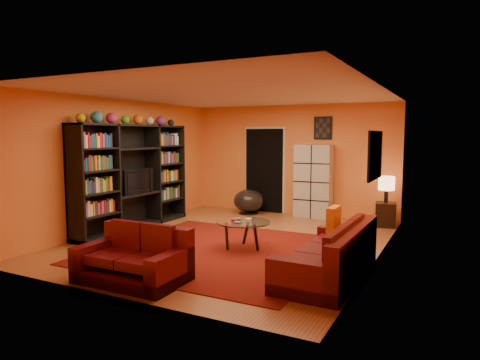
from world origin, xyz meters
The scene contains 20 objects.
floor centered at (0.00, 0.00, 0.00)m, with size 6.00×6.00×0.00m, color brown.
ceiling centered at (0.00, 0.00, 2.60)m, with size 6.00×6.00×0.00m, color white.
wall_back centered at (0.00, 3.00, 1.30)m, with size 6.00×6.00×0.00m, color orange.
wall_front centered at (0.00, -3.00, 1.30)m, with size 6.00×6.00×0.00m, color orange.
wall_left centered at (-2.50, 0.00, 1.30)m, with size 6.00×6.00×0.00m, color orange.
wall_right centered at (2.50, 0.00, 1.30)m, with size 6.00×6.00×0.00m, color orange.
rug centered at (0.10, -0.70, 0.01)m, with size 3.60×3.60×0.01m, color #510D09.
doorway centered at (-0.70, 2.96, 1.02)m, with size 0.95×0.10×2.04m, color black.
wall_art_right centered at (2.48, -0.30, 1.60)m, with size 0.03×1.00×0.70m, color black.
wall_art_back centered at (0.75, 2.98, 2.05)m, with size 0.42×0.03×0.52m, color black.
entertainment_unit centered at (-2.27, 0.00, 1.05)m, with size 0.45×3.00×2.10m, color black.
tv centered at (-2.23, 0.00, 0.97)m, with size 0.11×0.86×0.50m, color black.
sofa centered at (2.14, -1.14, 0.29)m, with size 0.90×2.14×0.85m.
loveseat centered at (-0.14, -2.42, 0.29)m, with size 1.40×0.85×0.85m.
throw_pillow centered at (1.95, -0.49, 0.63)m, with size 0.12×0.42×0.42m, color orange.
coffee_table centered at (0.41, -0.41, 0.41)m, with size 0.91×0.91×0.45m.
storage_cabinet centered at (0.60, 2.80, 0.84)m, with size 0.84×0.37×1.67m, color #B0ADA3.
bowl_chair centered at (-0.91, 2.50, 0.31)m, with size 0.72×0.72×0.58m.
side_table centered at (2.25, 2.51, 0.25)m, with size 0.40×0.40×0.50m, color black.
table_lamp centered at (2.25, 2.51, 0.89)m, with size 0.33×0.33×0.54m.
Camera 1 is at (3.55, -6.64, 1.89)m, focal length 32.00 mm.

